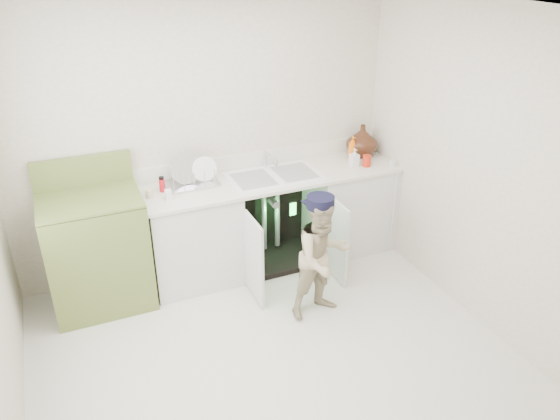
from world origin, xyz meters
The scene contains 5 objects.
ground centered at (0.00, 0.00, 0.00)m, with size 3.50×3.50×0.00m, color beige.
room_shell centered at (0.00, 0.00, 1.25)m, with size 6.00×5.50×1.26m.
counter_run centered at (0.58, 1.21, 0.47)m, with size 2.44×1.02×1.22m.
avocado_stove centered at (-1.07, 1.18, 0.51)m, with size 0.81×0.65×1.25m.
repair_worker centered at (0.59, 0.29, 0.54)m, with size 0.56×0.80×1.08m.
Camera 1 is at (-1.22, -3.04, 2.88)m, focal length 35.00 mm.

